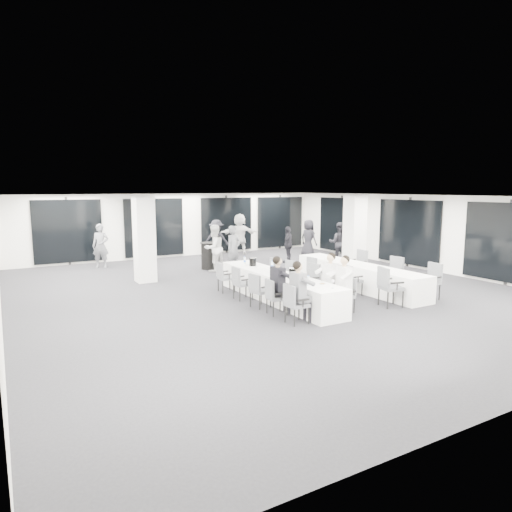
{
  "coord_description": "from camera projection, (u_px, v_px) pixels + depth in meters",
  "views": [
    {
      "loc": [
        -6.94,
        -11.39,
        3.06
      ],
      "look_at": [
        -0.56,
        -0.2,
        1.13
      ],
      "focal_mm": 32.0,
      "sensor_mm": 36.0,
      "label": 1
    }
  ],
  "objects": [
    {
      "name": "seated_guest_b",
      "position": [
        280.0,
        281.0,
        11.05
      ],
      "size": [
        0.5,
        0.38,
        1.44
      ],
      "rotation": [
        0.0,
        0.0,
        -1.57
      ],
      "color": "black",
      "rests_on": "floor"
    },
    {
      "name": "column_left",
      "position": [
        144.0,
        239.0,
        14.81
      ],
      "size": [
        0.6,
        0.6,
        2.8
      ],
      "primitive_type": "cube",
      "color": "white",
      "rests_on": "floor"
    },
    {
      "name": "standing_guest_a",
      "position": [
        233.0,
        246.0,
        16.76
      ],
      "size": [
        0.83,
        0.74,
        1.91
      ],
      "primitive_type": "imported",
      "rotation": [
        0.0,
        0.0,
        0.29
      ],
      "color": "#5C5E64",
      "rests_on": "floor"
    },
    {
      "name": "standing_guest_c",
      "position": [
        217.0,
        237.0,
        19.38
      ],
      "size": [
        1.4,
        1.23,
        1.94
      ],
      "primitive_type": "imported",
      "rotation": [
        0.0,
        0.0,
        2.55
      ],
      "color": "black",
      "rests_on": "floor"
    },
    {
      "name": "chair_main_right_mid",
      "position": [
        310.0,
        279.0,
        12.53
      ],
      "size": [
        0.56,
        0.61,
        1.0
      ],
      "rotation": [
        0.0,
        0.0,
        1.7
      ],
      "color": "#575A5F",
      "rests_on": "floor"
    },
    {
      "name": "standing_guest_b",
      "position": [
        214.0,
        245.0,
        16.74
      ],
      "size": [
        1.07,
        0.82,
        1.95
      ],
      "primitive_type": "imported",
      "rotation": [
        0.0,
        0.0,
        3.44
      ],
      "color": "silver",
      "rests_on": "floor"
    },
    {
      "name": "chair_main_left_near",
      "position": [
        294.0,
        301.0,
        10.29
      ],
      "size": [
        0.46,
        0.52,
        0.91
      ],
      "rotation": [
        0.0,
        0.0,
        -1.58
      ],
      "color": "#575A5F",
      "rests_on": "floor"
    },
    {
      "name": "chair_main_left_mid",
      "position": [
        258.0,
        288.0,
        11.69
      ],
      "size": [
        0.52,
        0.55,
        0.88
      ],
      "rotation": [
        0.0,
        0.0,
        -1.39
      ],
      "color": "#575A5F",
      "rests_on": "floor"
    },
    {
      "name": "plate_a",
      "position": [
        307.0,
        283.0,
        11.07
      ],
      "size": [
        0.19,
        0.19,
        0.03
      ],
      "color": "white",
      "rests_on": "banquet_table_main"
    },
    {
      "name": "chair_side_left_far",
      "position": [
        315.0,
        269.0,
        14.49
      ],
      "size": [
        0.5,
        0.54,
        0.89
      ],
      "rotation": [
        0.0,
        0.0,
        -1.44
      ],
      "color": "#575A5F",
      "rests_on": "floor"
    },
    {
      "name": "cocktail_table",
      "position": [
        210.0,
        256.0,
        17.28
      ],
      "size": [
        0.73,
        0.73,
        1.01
      ],
      "color": "black",
      "rests_on": "floor"
    },
    {
      "name": "chair_main_left_fourth",
      "position": [
        240.0,
        281.0,
        12.53
      ],
      "size": [
        0.47,
        0.52,
        0.91
      ],
      "rotation": [
        0.0,
        0.0,
        -1.59
      ],
      "color": "#575A5F",
      "rests_on": "floor"
    },
    {
      "name": "standing_guest_e",
      "position": [
        308.0,
        236.0,
        20.26
      ],
      "size": [
        0.78,
        1.02,
        1.88
      ],
      "primitive_type": "imported",
      "rotation": [
        0.0,
        0.0,
        1.84
      ],
      "color": "black",
      "rests_on": "floor"
    },
    {
      "name": "room",
      "position": [
        274.0,
        240.0,
        14.83
      ],
      "size": [
        14.04,
        16.04,
        2.84
      ],
      "color": "#222227",
      "rests_on": "ground"
    },
    {
      "name": "standing_guest_d",
      "position": [
        288.0,
        242.0,
        18.66
      ],
      "size": [
        1.13,
        1.07,
        1.71
      ],
      "primitive_type": "imported",
      "rotation": [
        0.0,
        0.0,
        3.83
      ],
      "color": "black",
      "rests_on": "floor"
    },
    {
      "name": "water_bottle_b",
      "position": [
        272.0,
        265.0,
        12.97
      ],
      "size": [
        0.08,
        0.08,
        0.24
      ],
      "primitive_type": "cylinder",
      "color": "silver",
      "rests_on": "banquet_table_main"
    },
    {
      "name": "chair_side_left_mid",
      "position": [
        351.0,
        278.0,
        13.02
      ],
      "size": [
        0.46,
        0.52,
        0.88
      ],
      "rotation": [
        0.0,
        0.0,
        -1.62
      ],
      "color": "#575A5F",
      "rests_on": "floor"
    },
    {
      "name": "chair_side_right_near",
      "position": [
        431.0,
        279.0,
        12.62
      ],
      "size": [
        0.53,
        0.59,
        1.0
      ],
      "rotation": [
        0.0,
        0.0,
        1.51
      ],
      "color": "#575A5F",
      "rests_on": "floor"
    },
    {
      "name": "chair_side_left_near",
      "position": [
        388.0,
        284.0,
        11.77
      ],
      "size": [
        0.64,
        0.66,
        1.04
      ],
      "rotation": [
        0.0,
        0.0,
        -1.82
      ],
      "color": "#575A5F",
      "rests_on": "floor"
    },
    {
      "name": "plate_c",
      "position": [
        284.0,
        275.0,
        12.07
      ],
      "size": [
        0.18,
        0.18,
        0.03
      ],
      "color": "white",
      "rests_on": "banquet_table_main"
    },
    {
      "name": "chair_side_right_mid",
      "position": [
        394.0,
        271.0,
        13.8
      ],
      "size": [
        0.55,
        0.6,
        0.99
      ],
      "rotation": [
        0.0,
        0.0,
        1.68
      ],
      "color": "#575A5F",
      "rests_on": "floor"
    },
    {
      "name": "wine_glass",
      "position": [
        333.0,
        282.0,
        10.54
      ],
      "size": [
        0.08,
        0.08,
        0.21
      ],
      "color": "silver",
      "rests_on": "banquet_table_main"
    },
    {
      "name": "ice_bucket_near",
      "position": [
        294.0,
        274.0,
        11.64
      ],
      "size": [
        0.25,
        0.25,
        0.28
      ],
      "primitive_type": "cylinder",
      "color": "black",
      "rests_on": "banquet_table_main"
    },
    {
      "name": "water_bottle_a",
      "position": [
        308.0,
        281.0,
        10.84
      ],
      "size": [
        0.07,
        0.07,
        0.23
      ],
      "primitive_type": "cylinder",
      "color": "silver",
      "rests_on": "banquet_table_main"
    },
    {
      "name": "chair_side_right_far",
      "position": [
        359.0,
        263.0,
        15.13
      ],
      "size": [
        0.53,
        0.59,
        1.02
      ],
      "rotation": [
        0.0,
        0.0,
        1.54
      ],
      "color": "#575A5F",
      "rests_on": "floor"
    },
    {
      "name": "banquet_table_main",
      "position": [
        278.0,
        287.0,
        12.43
      ],
      "size": [
        0.9,
        5.0,
        0.75
      ],
      "primitive_type": "cube",
      "color": "white",
      "rests_on": "floor"
    },
    {
      "name": "plate_b",
      "position": [
        322.0,
        284.0,
        11.03
      ],
      "size": [
        0.19,
        0.19,
        0.03
      ],
      "color": "white",
      "rests_on": "banquet_table_main"
    },
    {
      "name": "ice_bucket_far",
      "position": [
        253.0,
        262.0,
        13.6
      ],
      "size": [
        0.21,
        0.21,
        0.24
      ],
      "primitive_type": "cylinder",
      "color": "black",
      "rests_on": "banquet_table_main"
    },
    {
      "name": "banquet_table_side",
      "position": [
        358.0,
        276.0,
        13.96
      ],
      "size": [
        0.9,
        5.0,
        0.75
      ],
      "primitive_type": "cube",
      "color": "white",
      "rests_on": "floor"
    },
    {
      "name": "column_right",
      "position": [
        354.0,
        234.0,
        16.35
      ],
      "size": [
        0.6,
        0.6,
        2.8
      ],
      "primitive_type": "cube",
      "color": "white",
      "rests_on": "floor"
    },
    {
      "name": "chair_main_right_second",
      "position": [
        333.0,
        286.0,
        11.67
      ],
      "size": [
        0.54,
        0.6,
        1.02
      ],
      "rotation": [
        0.0,
        0.0,
        1.63
      ],
      "color": "#575A5F",
      "rests_on": "floor"
    },
    {
      "name": "chair_main_right_far",
      "position": [
        272.0,
        271.0,
        14.2
      ],
      "size": [
        0.53,
        0.56,
        0.88
      ],
      "rotation": [
        0.0,
        0.0,
        1.8
      ],
      "color": "#575A5F",
      "rests_on": "floor"
    },
    {
      "name": "standing_guest_g",
      "position": [
        100.0,
        243.0,
        17.49
      ],
      "size": [
        0.88,
        0.82,
        1.92
      ],
      "primitive_type": "imported",
      "rotation": [
        0.0,
        0.0,
        -0.46
      ],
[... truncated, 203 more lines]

